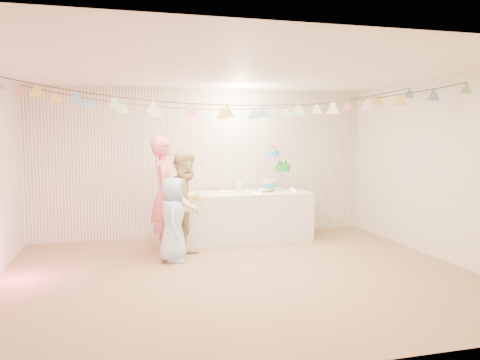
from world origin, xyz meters
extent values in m
plane|color=olive|center=(0.00, 0.00, 0.00)|extent=(6.00, 6.00, 0.00)
plane|color=white|center=(0.00, 0.00, 2.60)|extent=(6.00, 6.00, 0.00)
plane|color=white|center=(0.00, 2.50, 1.30)|extent=(6.00, 6.00, 0.00)
plane|color=white|center=(0.00, -2.50, 1.30)|extent=(6.00, 6.00, 0.00)
plane|color=white|center=(3.00, 0.00, 1.30)|extent=(5.00, 5.00, 0.00)
cube|color=silver|center=(0.60, 1.97, 0.41)|extent=(2.18, 0.87, 0.82)
cylinder|color=white|center=(0.15, 1.92, 0.76)|extent=(0.36, 0.36, 0.02)
imported|color=#DF7475|center=(-0.81, 1.50, 0.89)|extent=(0.52, 0.71, 1.78)
imported|color=#D2BD81|center=(-0.53, 1.11, 0.79)|extent=(0.97, 0.96, 1.58)
imported|color=#9FC5E1|center=(-0.76, 0.90, 0.60)|extent=(0.48, 0.64, 1.21)
cylinder|color=#FFD88C|center=(-0.20, 1.82, 0.83)|extent=(0.04, 0.04, 0.03)
cylinder|color=#FFD88C|center=(0.25, 2.15, 0.83)|extent=(0.04, 0.04, 0.03)
cylinder|color=#FFD88C|center=(0.70, 1.75, 0.83)|extent=(0.04, 0.04, 0.03)
cylinder|color=#FFD88C|center=(0.95, 2.19, 0.83)|extent=(0.04, 0.04, 0.03)
cylinder|color=#FFD88C|center=(1.42, 1.79, 0.83)|extent=(0.04, 0.04, 0.03)
cylinder|color=#FFD88C|center=(1.50, 2.12, 0.83)|extent=(0.04, 0.04, 0.03)
cylinder|color=#FFD88C|center=(0.78, 1.73, 0.83)|extent=(0.04, 0.04, 0.03)
camera|label=1|loc=(-1.51, -5.67, 1.81)|focal=35.00mm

